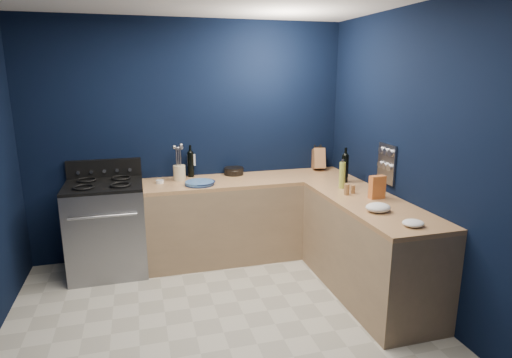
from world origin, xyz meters
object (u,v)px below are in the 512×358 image
object	(u,v)px
utensil_crock	(179,173)
plate_stack	(200,183)
knife_block	(318,159)
crouton_bag	(377,187)
gas_range	(107,229)

from	to	relation	value
utensil_crock	plate_stack	bearing A→B (deg)	-55.29
knife_block	crouton_bag	size ratio (longest dim) A/B	1.14
plate_stack	knife_block	world-z (taller)	knife_block
gas_range	utensil_crock	xyz separation A→B (m)	(0.77, 0.14, 0.52)
utensil_crock	knife_block	world-z (taller)	knife_block
utensil_crock	knife_block	bearing A→B (deg)	3.74
gas_range	utensil_crock	bearing A→B (deg)	10.24
gas_range	utensil_crock	world-z (taller)	utensil_crock
utensil_crock	crouton_bag	size ratio (longest dim) A/B	0.77
utensil_crock	knife_block	size ratio (longest dim) A/B	0.67
plate_stack	crouton_bag	xyz separation A→B (m)	(1.51, -0.93, 0.09)
gas_range	plate_stack	distance (m)	1.07
plate_stack	crouton_bag	bearing A→B (deg)	-31.54
plate_stack	gas_range	bearing A→B (deg)	172.88
gas_range	crouton_bag	size ratio (longest dim) A/B	4.30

